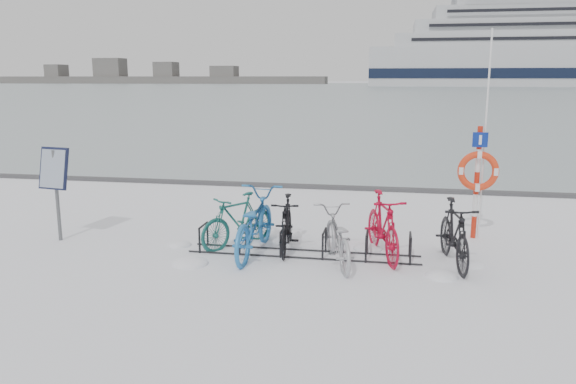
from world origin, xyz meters
name	(u,v)px	position (x,y,z in m)	size (l,w,h in m)	color
ground	(303,255)	(0.00, 0.00, 0.00)	(900.00, 900.00, 0.00)	white
ice_sheet	(388,88)	(0.00, 155.00, 0.01)	(400.00, 298.00, 0.02)	#9FAEB4
quay_edge	(337,187)	(0.00, 5.90, 0.05)	(400.00, 0.25, 0.10)	#3F3F42
bike_rack	(303,245)	(0.00, 0.00, 0.18)	(4.00, 0.48, 0.46)	black
info_board	(54,174)	(-4.65, 0.03, 1.27)	(0.62, 0.32, 1.76)	#595B5E
lifebuoy_station	(478,171)	(3.04, 1.58, 1.30)	(0.75, 0.22, 3.87)	red
shoreline	(144,78)	(-122.02, 260.00, 2.79)	(180.00, 12.00, 9.50)	#4A4A4A
bike_0	(238,219)	(-1.27, 0.35, 0.50)	(0.47, 1.65, 0.99)	#195851
bike_1	(254,221)	(-0.87, -0.05, 0.57)	(0.76, 2.18, 1.15)	#2571B8
bike_2	(287,222)	(-0.34, 0.25, 0.50)	(0.47, 1.66, 1.00)	black
bike_3	(337,235)	(0.61, -0.31, 0.47)	(0.63, 1.80, 0.94)	#9B9DA2
bike_4	(383,224)	(1.34, 0.18, 0.57)	(0.53, 1.89, 1.14)	#B00926
bike_5	(454,232)	(2.49, -0.03, 0.55)	(0.51, 1.82, 1.10)	black
snow_drifts	(300,259)	(-0.02, -0.22, 0.00)	(5.53, 1.89, 0.21)	white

